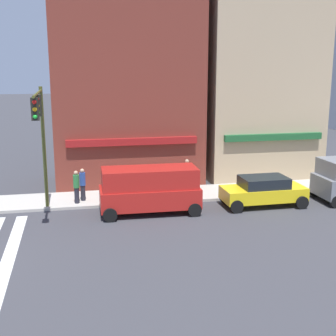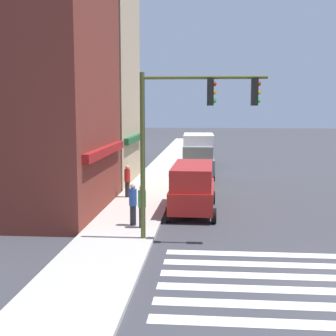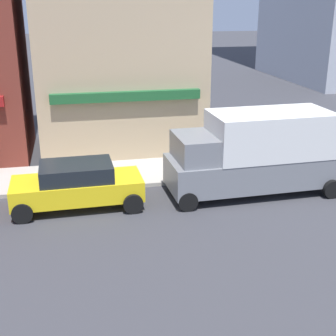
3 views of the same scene
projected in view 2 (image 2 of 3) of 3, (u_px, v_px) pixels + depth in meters
sidewalk_left at (90, 275)px, 14.07m from camera, size 120.00×3.00×0.15m
storefront_row at (72, 76)px, 25.76m from camera, size 16.90×5.30×14.11m
traffic_signal at (187, 121)px, 17.01m from camera, size 0.32×4.59×6.33m
van_red at (193, 186)px, 22.52m from camera, size 5.03×2.22×2.34m
sedan_yellow at (196, 177)px, 28.62m from camera, size 4.43×2.02×1.59m
box_truck_grey at (198, 154)px, 34.86m from camera, size 6.26×2.42×3.04m
sedan_black at (200, 156)px, 40.93m from camera, size 4.42×2.02×1.59m
pedestrian_blue_shirt at (133, 204)px, 19.51m from camera, size 0.32×0.32×1.77m
pedestrian_green_top at (142, 206)px, 19.14m from camera, size 0.32×0.32×1.77m
pedestrian_red_jacket at (127, 180)px, 25.65m from camera, size 0.32×0.32×1.77m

